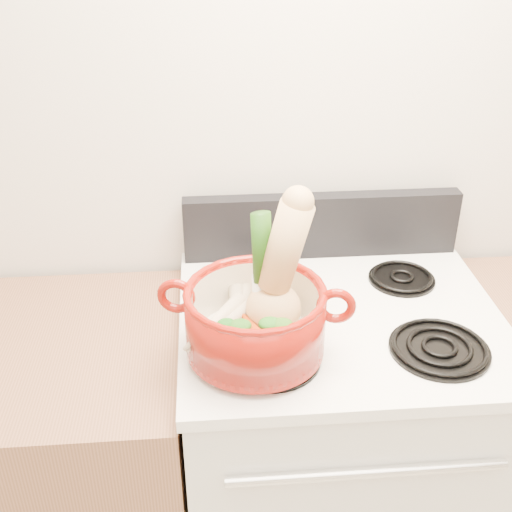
{
  "coord_description": "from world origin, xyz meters",
  "views": [
    {
      "loc": [
        -0.31,
        0.14,
        1.84
      ],
      "look_at": [
        -0.22,
        1.24,
        1.21
      ],
      "focal_mm": 45.0,
      "sensor_mm": 36.0,
      "label": 1
    }
  ],
  "objects": [
    {
      "name": "carrot_3",
      "position": [
        -0.26,
        1.18,
        1.03
      ],
      "size": [
        0.1,
        0.12,
        0.04
      ],
      "primitive_type": "cone",
      "rotation": [
        1.66,
        0.0,
        -0.63
      ],
      "color": "#C75D09",
      "rests_on": "dutch_oven"
    },
    {
      "name": "pot_handle_right",
      "position": [
        -0.05,
        1.23,
        1.09
      ],
      "size": [
        0.09,
        0.04,
        0.08
      ],
      "primitive_type": "torus",
      "rotation": [
        1.57,
        0.0,
        -0.19
      ],
      "color": "maroon",
      "rests_on": "dutch_oven"
    },
    {
      "name": "wall_back",
      "position": [
        0.0,
        1.75,
        1.3
      ],
      "size": [
        3.5,
        0.02,
        2.6
      ],
      "primitive_type": "cube",
      "color": "silver",
      "rests_on": "floor"
    },
    {
      "name": "parsnip_1",
      "position": [
        -0.28,
        1.27,
        1.03
      ],
      "size": [
        0.21,
        0.18,
        0.07
      ],
      "primitive_type": "cone",
      "rotation": [
        1.66,
        0.0,
        -0.89
      ],
      "color": "beige",
      "rests_on": "dutch_oven"
    },
    {
      "name": "carrot_1",
      "position": [
        -0.26,
        1.22,
        1.02
      ],
      "size": [
        0.04,
        0.17,
        0.05
      ],
      "primitive_type": "cone",
      "rotation": [
        1.66,
        0.0,
        0.02
      ],
      "color": "#C55D09",
      "rests_on": "dutch_oven"
    },
    {
      "name": "carrot_2",
      "position": [
        -0.21,
        1.21,
        1.03
      ],
      "size": [
        0.11,
        0.18,
        0.05
      ],
      "primitive_type": "cone",
      "rotation": [
        1.66,
        0.0,
        0.41
      ],
      "color": "red",
      "rests_on": "dutch_oven"
    },
    {
      "name": "burner_front_left",
      "position": [
        -0.19,
        1.24,
        0.96
      ],
      "size": [
        0.22,
        0.22,
        0.02
      ],
      "primitive_type": "cylinder",
      "color": "black",
      "rests_on": "cooktop"
    },
    {
      "name": "dutch_oven",
      "position": [
        -0.22,
        1.26,
        1.04
      ],
      "size": [
        0.35,
        0.35,
        0.15
      ],
      "primitive_type": "cylinder",
      "rotation": [
        0.0,
        0.0,
        -0.19
      ],
      "color": "maroon",
      "rests_on": "burner_front_left"
    },
    {
      "name": "cooktop",
      "position": [
        0.0,
        1.4,
        0.93
      ],
      "size": [
        0.78,
        0.67,
        0.03
      ],
      "primitive_type": "cube",
      "color": "white",
      "rests_on": "stove_body"
    },
    {
      "name": "ginger",
      "position": [
        -0.2,
        1.33,
        1.02
      ],
      "size": [
        0.1,
        0.09,
        0.05
      ],
      "primitive_type": "ellipsoid",
      "rotation": [
        0.0,
        0.0,
        -0.34
      ],
      "color": "#CDB47E",
      "rests_on": "dutch_oven"
    },
    {
      "name": "parsnip_2",
      "position": [
        -0.26,
        1.3,
        1.04
      ],
      "size": [
        0.04,
        0.18,
        0.05
      ],
      "primitive_type": "cone",
      "rotation": [
        1.66,
        0.0,
        -0.03
      ],
      "color": "beige",
      "rests_on": "dutch_oven"
    },
    {
      "name": "squash",
      "position": [
        -0.18,
        1.29,
        1.15
      ],
      "size": [
        0.22,
        0.18,
        0.33
      ],
      "primitive_type": null,
      "rotation": [
        0.0,
        0.24,
        -0.27
      ],
      "color": "tan",
      "rests_on": "dutch_oven"
    },
    {
      "name": "control_backsplash",
      "position": [
        0.0,
        1.7,
        1.04
      ],
      "size": [
        0.76,
        0.05,
        0.18
      ],
      "primitive_type": "cube",
      "color": "black",
      "rests_on": "cooktop"
    },
    {
      "name": "burner_back_left",
      "position": [
        -0.19,
        1.54,
        0.96
      ],
      "size": [
        0.17,
        0.17,
        0.02
      ],
      "primitive_type": "cylinder",
      "color": "black",
      "rests_on": "cooktop"
    },
    {
      "name": "carrot_0",
      "position": [
        -0.23,
        1.23,
        1.02
      ],
      "size": [
        0.08,
        0.18,
        0.05
      ],
      "primitive_type": "cone",
      "rotation": [
        1.66,
        0.0,
        0.29
      ],
      "color": "red",
      "rests_on": "dutch_oven"
    },
    {
      "name": "parsnip_0",
      "position": [
        -0.27,
        1.3,
        1.02
      ],
      "size": [
        0.13,
        0.24,
        0.07
      ],
      "primitive_type": "cone",
      "rotation": [
        1.66,
        0.0,
        -0.36
      ],
      "color": "beige",
      "rests_on": "dutch_oven"
    },
    {
      "name": "burner_front_right",
      "position": [
        0.19,
        1.24,
        0.96
      ],
      "size": [
        0.22,
        0.22,
        0.02
      ],
      "primitive_type": "cylinder",
      "color": "black",
      "rests_on": "cooktop"
    },
    {
      "name": "parsnip_3",
      "position": [
        -0.31,
        1.27,
        1.04
      ],
      "size": [
        0.16,
        0.16,
        0.06
      ],
      "primitive_type": "cone",
      "rotation": [
        1.66,
        0.0,
        -0.75
      ],
      "color": "beige",
      "rests_on": "dutch_oven"
    },
    {
      "name": "pot_handle_left",
      "position": [
        -0.39,
        1.29,
        1.09
      ],
      "size": [
        0.09,
        0.04,
        0.08
      ],
      "primitive_type": "torus",
      "rotation": [
        1.57,
        0.0,
        -0.19
      ],
      "color": "maroon",
      "rests_on": "dutch_oven"
    },
    {
      "name": "leek",
      "position": [
        -0.2,
        1.3,
        1.14
      ],
      "size": [
        0.06,
        0.08,
        0.29
      ],
      "primitive_type": "cylinder",
      "rotation": [
        -0.11,
        0.0,
        0.31
      ],
      "color": "beige",
      "rests_on": "dutch_oven"
    },
    {
      "name": "oven_handle",
      "position": [
        0.0,
        1.06,
        0.78
      ],
      "size": [
        0.6,
        0.02,
        0.02
      ],
      "primitive_type": "cylinder",
      "rotation": [
        0.0,
        1.57,
        0.0
      ],
      "color": "silver",
      "rests_on": "stove_body"
    },
    {
      "name": "stove_body",
      "position": [
        0.0,
        1.4,
        0.46
      ],
      "size": [
        0.76,
        0.65,
        0.92
      ],
      "primitive_type": "cube",
      "color": "silver",
      "rests_on": "floor"
    },
    {
      "name": "burner_back_right",
      "position": [
        0.19,
        1.54,
        0.96
      ],
      "size": [
        0.17,
        0.17,
        0.02
      ],
      "primitive_type": "cylinder",
      "color": "black",
      "rests_on": "cooktop"
    }
  ]
}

